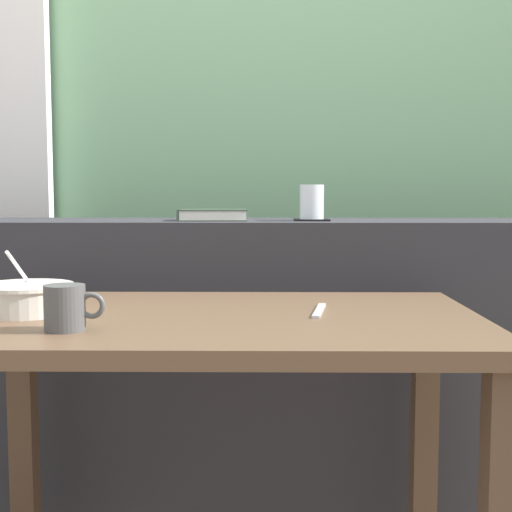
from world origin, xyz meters
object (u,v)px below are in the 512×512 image
(soup_bowl, at_px, (25,298))
(ceramic_mug, at_px, (66,308))
(breakfast_table, at_px, (215,366))
(juice_glass, at_px, (312,204))
(coaster_square, at_px, (312,220))
(fork_utensil, at_px, (319,310))
(closed_book, at_px, (212,215))

(soup_bowl, relative_size, ceramic_mug, 1.77)
(soup_bowl, bearing_deg, breakfast_table, -1.77)
(juice_glass, bearing_deg, coaster_square, 0.00)
(coaster_square, xyz_separation_m, ceramic_mug, (-0.50, -0.74, -0.13))
(coaster_square, distance_m, fork_utensil, 0.56)
(coaster_square, distance_m, closed_book, 0.29)
(breakfast_table, relative_size, fork_utensil, 6.57)
(closed_book, bearing_deg, ceramic_mug, -105.75)
(breakfast_table, xyz_separation_m, coaster_square, (0.24, 0.57, 0.28))
(juice_glass, relative_size, soup_bowl, 0.49)
(coaster_square, bearing_deg, closed_book, 177.75)
(coaster_square, relative_size, ceramic_mug, 0.88)
(coaster_square, relative_size, closed_book, 0.48)
(soup_bowl, relative_size, fork_utensil, 1.18)
(closed_book, bearing_deg, fork_utensil, -63.64)
(closed_book, height_order, ceramic_mug, closed_book)
(soup_bowl, bearing_deg, coaster_square, 41.19)
(fork_utensil, bearing_deg, coaster_square, 97.33)
(breakfast_table, height_order, juice_glass, juice_glass)
(soup_bowl, height_order, fork_utensil, soup_bowl)
(juice_glass, height_order, ceramic_mug, juice_glass)
(coaster_square, distance_m, soup_bowl, 0.86)
(ceramic_mug, bearing_deg, soup_bowl, 126.62)
(closed_book, bearing_deg, soup_bowl, -121.65)
(coaster_square, bearing_deg, ceramic_mug, -123.90)
(breakfast_table, distance_m, ceramic_mug, 0.35)
(juice_glass, distance_m, soup_bowl, 0.87)
(closed_book, relative_size, soup_bowl, 1.03)
(closed_book, height_order, soup_bowl, closed_book)
(juice_glass, relative_size, fork_utensil, 0.57)
(breakfast_table, height_order, soup_bowl, soup_bowl)
(closed_book, height_order, fork_utensil, closed_book)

